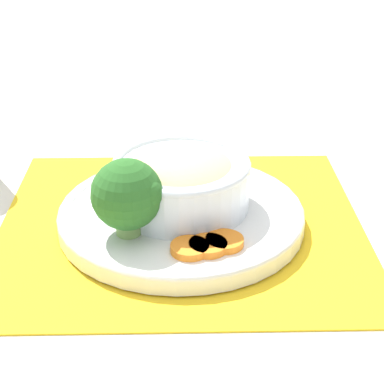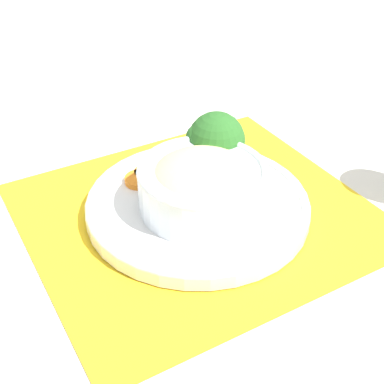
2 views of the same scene
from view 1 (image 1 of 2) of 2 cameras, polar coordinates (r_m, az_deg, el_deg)
ground_plane at (r=0.72m, az=-0.96°, el=-3.04°), size 4.00×4.00×0.00m
placemat at (r=0.72m, az=-0.96°, el=-2.91°), size 0.42×0.38×0.00m
plate at (r=0.71m, az=-0.97°, el=-1.99°), size 0.27×0.27×0.02m
bowl at (r=0.71m, az=-0.85°, el=1.14°), size 0.15×0.15×0.07m
broccoli_floret at (r=0.65m, az=-5.76°, el=-0.25°), size 0.07×0.07×0.08m
carrot_slice_near at (r=0.64m, az=-0.20°, el=-5.02°), size 0.04×0.04×0.01m
carrot_slice_middle at (r=0.64m, az=1.43°, el=-4.81°), size 0.04×0.04×0.01m
carrot_slice_far at (r=0.65m, az=2.90°, el=-4.42°), size 0.04×0.04×0.01m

